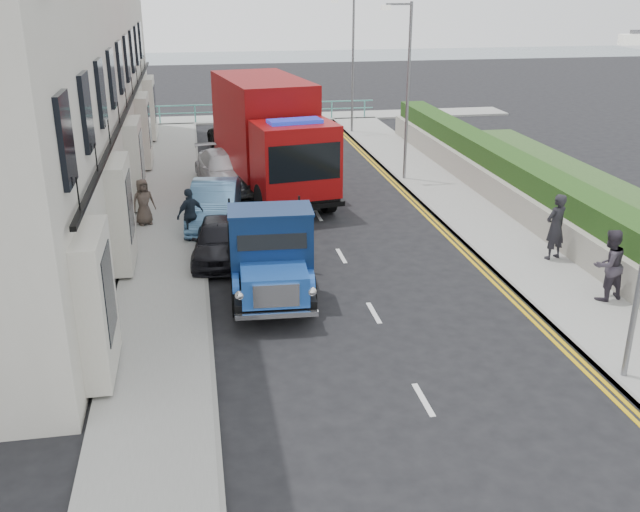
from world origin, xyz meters
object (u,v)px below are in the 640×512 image
(lamp_far, at_px, (351,57))
(parked_car_front, at_px, (219,240))
(red_lorry, at_px, (269,134))
(pedestrian_east_near, at_px, (556,227))
(lamp_mid, at_px, (405,82))
(bedford_lorry, at_px, (271,258))

(lamp_far, xyz_separation_m, parked_car_front, (-7.78, -17.62, -3.38))
(red_lorry, relative_size, pedestrian_east_near, 4.34)
(lamp_mid, xyz_separation_m, parked_car_front, (-7.78, -7.62, -3.38))
(lamp_mid, distance_m, parked_car_front, 11.40)
(bedford_lorry, height_order, pedestrian_east_near, bedford_lorry)
(bedford_lorry, distance_m, pedestrian_east_near, 8.46)
(red_lorry, distance_m, pedestrian_east_near, 11.60)
(bedford_lorry, bearing_deg, parked_car_front, 114.13)
(bedford_lorry, relative_size, pedestrian_east_near, 2.72)
(lamp_mid, relative_size, red_lorry, 0.83)
(parked_car_front, distance_m, pedestrian_east_near, 9.79)
(bedford_lorry, bearing_deg, lamp_far, 75.38)
(lamp_mid, height_order, parked_car_front, lamp_mid)
(lamp_mid, relative_size, parked_car_front, 1.93)
(bedford_lorry, bearing_deg, lamp_mid, 61.47)
(lamp_mid, relative_size, pedestrian_east_near, 3.58)
(lamp_far, relative_size, parked_car_front, 1.93)
(parked_car_front, bearing_deg, lamp_far, 72.64)
(lamp_far, xyz_separation_m, pedestrian_east_near, (1.80, -19.56, -2.90))
(bedford_lorry, bearing_deg, pedestrian_east_near, 10.88)
(bedford_lorry, bearing_deg, red_lorry, 86.76)
(lamp_far, distance_m, pedestrian_east_near, 19.86)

